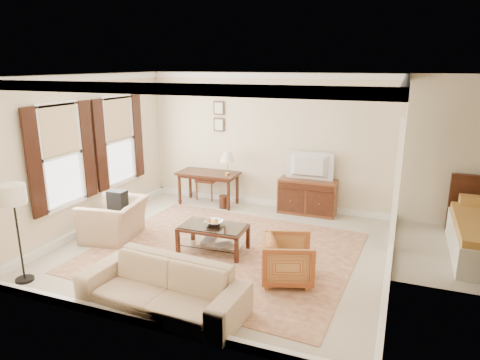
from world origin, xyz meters
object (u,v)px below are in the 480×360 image
Objects in this scene: tv at (309,158)px; coffee_table at (213,232)px; writing_desk at (208,177)px; club_armchair at (114,213)px; sofa at (162,280)px; sideboard at (307,197)px; striped_armchair at (288,258)px.

tv reaches higher than coffee_table.
tv reaches higher than writing_desk.
club_armchair reaches higher than sofa.
sideboard is at bearing -90.00° from tv.
tv is 4.46m from sofa.
tv reaches higher than club_armchair.
club_armchair is at bearing -107.77° from writing_desk.
tv is at bearing -11.30° from striped_armchair.
club_armchair is (-0.76, -2.37, -0.15)m from writing_desk.
coffee_table is 1.50× the size of striped_armchair.
striped_armchair is 3.38m from club_armchair.
writing_desk is 2.50m from club_armchair.
striped_armchair is at bearing 49.42° from sofa.
writing_desk is 2.30m from tv.
tv is 3.98m from club_armchair.
club_armchair is (-1.92, -0.10, 0.11)m from coffee_table.
coffee_table is 0.51× the size of sofa.
striped_armchair is at bearing -47.48° from writing_desk.
striped_armchair is at bearing -20.87° from coffee_table.
tv is 3.12m from striped_armchair.
sideboard is 3.92m from club_armchair.
writing_desk is at bearing -175.45° from sideboard.
tv is 2.79m from coffee_table.
coffee_table is 1.93m from club_armchair.
sideboard is 0.84m from tv.
club_armchair reaches higher than striped_armchair.
tv is (0.00, -0.02, 0.84)m from sideboard.
coffee_table is at bearing 98.16° from sofa.
writing_desk is 1.12× the size of sideboard.
striped_armchair reaches higher than sideboard.
club_armchair reaches higher than writing_desk.
coffee_table is at bearing 66.56° from tv.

